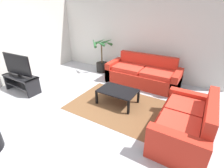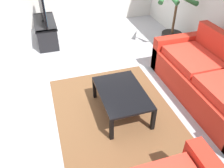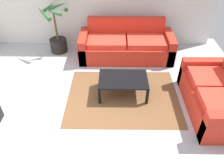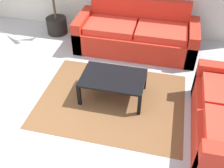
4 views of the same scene
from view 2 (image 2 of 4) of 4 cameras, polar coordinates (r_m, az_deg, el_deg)
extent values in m
plane|color=#B2B2B7|center=(3.87, -12.75, -3.26)|extent=(6.60, 6.60, 0.00)
cube|color=red|center=(3.93, 22.59, -0.84)|extent=(2.25, 0.90, 0.42)
cube|color=red|center=(4.57, 15.37, 7.68)|extent=(0.18, 0.90, 0.62)
cube|color=red|center=(4.06, 19.08, 5.91)|extent=(0.91, 0.66, 0.12)
cube|color=black|center=(5.50, -16.15, 14.34)|extent=(1.10, 0.45, 0.04)
cube|color=black|center=(5.59, -15.72, 12.01)|extent=(1.02, 0.39, 0.03)
cube|color=black|center=(6.06, -16.17, 14.11)|extent=(0.06, 0.41, 0.49)
cube|color=black|center=(5.10, -15.29, 10.00)|extent=(0.06, 0.41, 0.49)
cube|color=black|center=(5.38, -16.81, 17.81)|extent=(1.05, 0.09, 0.59)
cube|color=teal|center=(5.38, -16.57, 17.86)|extent=(0.99, 0.05, 0.54)
cylinder|color=black|center=(5.48, -16.22, 14.73)|extent=(0.10, 0.10, 0.04)
cube|color=black|center=(3.29, 2.40, -2.10)|extent=(0.95, 0.63, 0.03)
cube|color=black|center=(3.68, -4.30, -1.09)|extent=(0.05, 0.05, 0.35)
cube|color=black|center=(3.04, -0.12, -11.01)|extent=(0.05, 0.05, 0.35)
cube|color=black|center=(3.82, 4.22, 0.52)|extent=(0.05, 0.05, 0.35)
cube|color=black|center=(3.21, 10.00, -8.54)|extent=(0.05, 0.05, 0.35)
cube|color=brown|center=(3.50, 0.69, -7.02)|extent=(2.20, 1.70, 0.01)
cylinder|color=black|center=(5.30, 14.14, 10.33)|extent=(0.43, 0.43, 0.34)
cylinder|color=brown|center=(5.10, 15.03, 15.60)|extent=(0.05, 0.05, 0.71)
cone|color=#2F6E38|center=(4.78, 17.77, 18.91)|extent=(0.15, 0.55, 0.29)
camera|label=1|loc=(2.43, -90.55, -3.18)|focal=26.66mm
camera|label=3|loc=(3.65, -71.60, 23.53)|focal=35.42mm
camera|label=4|loc=(2.70, -75.73, 19.65)|focal=41.70mm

